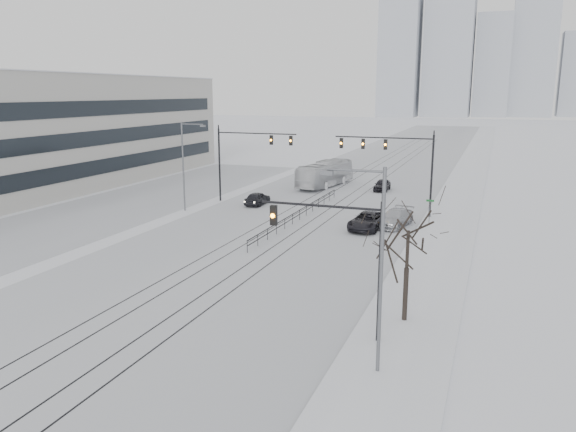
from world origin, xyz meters
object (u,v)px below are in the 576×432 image
(sedan_nb_far, at_px, (382,185))
(sedan_nb_front, at_px, (367,221))
(sedan_sb_inner, at_px, (257,198))
(sedan_sb_outer, at_px, (310,183))
(bare_tree, at_px, (408,240))
(sedan_nb_right, at_px, (395,218))
(box_truck, at_px, (325,174))
(traffic_mast_near, at_px, (347,250))

(sedan_nb_far, bearing_deg, sedan_nb_front, -82.98)
(sedan_nb_far, bearing_deg, sedan_sb_inner, -129.20)
(sedan_sb_outer, bearing_deg, sedan_sb_inner, 86.54)
(bare_tree, relative_size, sedan_nb_right, 1.17)
(sedan_nb_front, height_order, sedan_nb_right, sedan_nb_right)
(sedan_nb_right, height_order, sedan_nb_far, sedan_nb_right)
(box_truck, bearing_deg, bare_tree, 121.84)
(sedan_sb_inner, height_order, sedan_nb_far, sedan_sb_inner)
(sedan_sb_inner, bearing_deg, sedan_nb_far, -129.03)
(traffic_mast_near, relative_size, sedan_nb_front, 1.30)
(sedan_nb_front, relative_size, sedan_nb_right, 1.03)
(sedan_sb_inner, bearing_deg, sedan_nb_right, 162.90)
(bare_tree, distance_m, box_truck, 43.73)
(sedan_sb_inner, xyz_separation_m, sedan_sb_outer, (2.05, 11.98, 0.01))
(sedan_nb_right, bearing_deg, sedan_nb_front, -125.21)
(bare_tree, relative_size, sedan_nb_front, 1.13)
(traffic_mast_near, bearing_deg, sedan_sb_inner, 120.81)
(bare_tree, relative_size, sedan_sb_inner, 1.46)
(sedan_sb_inner, relative_size, sedan_nb_right, 0.80)
(traffic_mast_near, bearing_deg, sedan_sb_outer, 110.48)
(box_truck, bearing_deg, traffic_mast_near, 117.60)
(sedan_nb_front, xyz_separation_m, sedan_nb_right, (2.09, 1.99, 0.01))
(sedan_sb_inner, height_order, sedan_sb_outer, sedan_sb_outer)
(sedan_nb_right, bearing_deg, sedan_sb_outer, 140.22)
(box_truck, bearing_deg, sedan_sb_inner, 86.24)
(traffic_mast_near, distance_m, sedan_nb_right, 24.91)
(traffic_mast_near, height_order, sedan_sb_inner, traffic_mast_near)
(sedan_nb_right, distance_m, box_truck, 22.49)
(traffic_mast_near, distance_m, box_truck, 45.72)
(sedan_nb_right, bearing_deg, box_truck, 134.21)
(sedan_nb_front, bearing_deg, bare_tree, -68.02)
(sedan_nb_front, bearing_deg, box_truck, 119.95)
(sedan_nb_right, bearing_deg, sedan_sb_inner, 174.31)
(bare_tree, height_order, sedan_sb_outer, bare_tree)
(traffic_mast_near, xyz_separation_m, bare_tree, (2.41, 3.00, -0.07))
(sedan_sb_inner, xyz_separation_m, sedan_nb_right, (15.60, -4.73, 0.05))
(sedan_sb_inner, xyz_separation_m, box_truck, (3.35, 14.11, 0.89))
(bare_tree, distance_m, sedan_sb_outer, 42.36)
(bare_tree, xyz_separation_m, sedan_sb_outer, (-17.82, 38.25, -3.77))
(traffic_mast_near, height_order, bare_tree, traffic_mast_near)
(sedan_sb_outer, distance_m, box_truck, 2.65)
(sedan_sb_inner, bearing_deg, bare_tree, 126.86)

